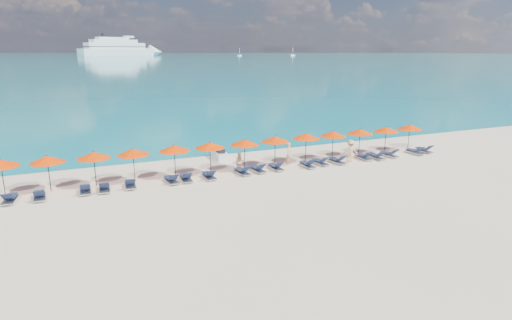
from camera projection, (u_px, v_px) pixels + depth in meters
name	position (u px, v px, depth m)	size (l,w,h in m)	color
ground	(275.00, 190.00, 26.33)	(1400.00, 1400.00, 0.00)	beige
sea	(76.00, 55.00, 613.28)	(1600.00, 1300.00, 0.01)	#1FA9B2
cruise_ship	(124.00, 49.00, 581.64)	(120.60, 69.29, 34.42)	white
sailboat_near	(240.00, 55.00, 560.99)	(5.59, 1.86, 10.24)	white
sailboat_far	(293.00, 55.00, 573.95)	(6.35, 2.12, 11.63)	white
jetski	(220.00, 155.00, 33.76)	(0.93, 2.37, 0.84)	white
beachgoer_a	(289.00, 154.00, 31.67)	(0.64, 0.42, 1.75)	tan
beachgoer_b	(240.00, 162.00, 30.06)	(0.70, 0.40, 1.44)	tan
beachgoer_c	(350.00, 151.00, 32.65)	(1.13, 0.53, 1.75)	tan
umbrella_0	(1.00, 163.00, 24.76)	(2.10, 2.10, 2.28)	black
umbrella_1	(47.00, 159.00, 25.62)	(2.10, 2.10, 2.28)	black
umbrella_2	(93.00, 155.00, 26.60)	(2.10, 2.10, 2.28)	black
umbrella_3	(133.00, 152.00, 27.45)	(2.10, 2.10, 2.28)	black
umbrella_4	(174.00, 148.00, 28.49)	(2.10, 2.10, 2.28)	black
umbrella_5	(210.00, 145.00, 29.37)	(2.10, 2.10, 2.28)	black
umbrella_6	(245.00, 142.00, 30.28)	(2.10, 2.10, 2.28)	black
umbrella_7	(275.00, 139.00, 31.39)	(2.10, 2.10, 2.28)	black
umbrella_8	(306.00, 136.00, 32.51)	(2.10, 2.10, 2.28)	black
umbrella_9	(333.00, 134.00, 33.34)	(2.10, 2.10, 2.28)	black
umbrella_10	(360.00, 131.00, 34.29)	(2.10, 2.10, 2.28)	black
umbrella_11	(386.00, 129.00, 35.20)	(2.10, 2.10, 2.28)	black
umbrella_12	(410.00, 127.00, 36.27)	(2.10, 2.10, 2.28)	black
lounger_1	(10.00, 198.00, 24.16)	(0.79, 1.75, 0.66)	silver
lounger_2	(39.00, 195.00, 24.64)	(0.70, 1.73, 0.66)	silver
lounger_3	(85.00, 189.00, 25.73)	(0.64, 1.71, 0.66)	silver
lounger_4	(104.00, 188.00, 26.06)	(0.73, 1.74, 0.66)	silver
lounger_5	(130.00, 184.00, 26.77)	(0.71, 1.73, 0.66)	silver
lounger_6	(171.00, 179.00, 27.68)	(0.77, 1.75, 0.66)	silver
lounger_7	(186.00, 178.00, 28.08)	(0.69, 1.72, 0.66)	silver
lounger_8	(209.00, 175.00, 28.59)	(0.64, 1.71, 0.66)	silver
lounger_9	(242.00, 171.00, 29.57)	(0.78, 1.75, 0.66)	silver
lounger_10	(258.00, 169.00, 30.16)	(0.79, 1.75, 0.66)	silver
lounger_11	(276.00, 167.00, 30.71)	(0.64, 1.71, 0.66)	silver
lounger_12	(307.00, 164.00, 31.37)	(0.63, 1.70, 0.66)	silver
lounger_13	(320.00, 162.00, 32.06)	(0.76, 1.75, 0.66)	silver
lounger_14	(337.00, 160.00, 32.39)	(0.77, 1.75, 0.66)	silver
lounger_15	(363.00, 157.00, 33.58)	(0.66, 1.71, 0.66)	silver
lounger_16	(377.00, 156.00, 33.73)	(0.69, 1.73, 0.66)	silver
lounger_17	(389.00, 154.00, 34.43)	(0.72, 1.74, 0.66)	silver
lounger_18	(415.00, 151.00, 35.30)	(0.68, 1.72, 0.66)	silver
lounger_19	(424.00, 150.00, 35.87)	(0.63, 1.70, 0.66)	silver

